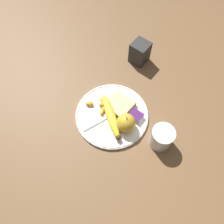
{
  "coord_description": "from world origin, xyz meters",
  "views": [
    {
      "loc": [
        -0.24,
        0.3,
        0.77
      ],
      "look_at": [
        0.0,
        0.0,
        0.03
      ],
      "focal_mm": 35.0,
      "sensor_mm": 36.0,
      "label": 1
    }
  ],
  "objects_px": {
    "plate": "(112,115)",
    "fork": "(110,115)",
    "banana": "(111,116)",
    "bread_slice": "(120,105)",
    "juice_glass": "(161,138)",
    "apple": "(126,123)",
    "jam_packet": "(136,116)",
    "condiment_caddy": "(140,52)"
  },
  "relations": [
    {
      "from": "plate",
      "to": "banana",
      "type": "xyz_separation_m",
      "value": [
        -0.01,
        0.02,
        0.02
      ]
    },
    {
      "from": "plate",
      "to": "fork",
      "type": "bearing_deg",
      "value": 72.7
    },
    {
      "from": "plate",
      "to": "apple",
      "type": "xyz_separation_m",
      "value": [
        -0.07,
        0.01,
        0.04
      ]
    },
    {
      "from": "bread_slice",
      "to": "jam_packet",
      "type": "height_order",
      "value": "same"
    },
    {
      "from": "apple",
      "to": "bread_slice",
      "type": "distance_m",
      "value": 0.09
    },
    {
      "from": "plate",
      "to": "apple",
      "type": "bearing_deg",
      "value": 172.47
    },
    {
      "from": "plate",
      "to": "bread_slice",
      "type": "xyz_separation_m",
      "value": [
        -0.0,
        -0.05,
        0.02
      ]
    },
    {
      "from": "plate",
      "to": "juice_glass",
      "type": "distance_m",
      "value": 0.21
    },
    {
      "from": "plate",
      "to": "condiment_caddy",
      "type": "distance_m",
      "value": 0.31
    },
    {
      "from": "apple",
      "to": "fork",
      "type": "xyz_separation_m",
      "value": [
        0.08,
        0.0,
        -0.03
      ]
    },
    {
      "from": "banana",
      "to": "apple",
      "type": "bearing_deg",
      "value": -174.34
    },
    {
      "from": "bread_slice",
      "to": "fork",
      "type": "relative_size",
      "value": 0.52
    },
    {
      "from": "bread_slice",
      "to": "fork",
      "type": "bearing_deg",
      "value": 84.08
    },
    {
      "from": "banana",
      "to": "bread_slice",
      "type": "height_order",
      "value": "banana"
    },
    {
      "from": "bread_slice",
      "to": "condiment_caddy",
      "type": "bearing_deg",
      "value": -71.31
    },
    {
      "from": "banana",
      "to": "plate",
      "type": "bearing_deg",
      "value": -64.36
    },
    {
      "from": "juice_glass",
      "to": "banana",
      "type": "distance_m",
      "value": 0.2
    },
    {
      "from": "juice_glass",
      "to": "jam_packet",
      "type": "bearing_deg",
      "value": -10.65
    },
    {
      "from": "apple",
      "to": "fork",
      "type": "distance_m",
      "value": 0.08
    },
    {
      "from": "plate",
      "to": "apple",
      "type": "height_order",
      "value": "apple"
    },
    {
      "from": "plate",
      "to": "fork",
      "type": "height_order",
      "value": "fork"
    },
    {
      "from": "bread_slice",
      "to": "jam_packet",
      "type": "relative_size",
      "value": 2.0
    },
    {
      "from": "jam_packet",
      "to": "condiment_caddy",
      "type": "relative_size",
      "value": 0.51
    },
    {
      "from": "jam_packet",
      "to": "condiment_caddy",
      "type": "xyz_separation_m",
      "value": [
        0.16,
        -0.25,
        0.03
      ]
    },
    {
      "from": "juice_glass",
      "to": "apple",
      "type": "bearing_deg",
      "value": 14.43
    },
    {
      "from": "plate",
      "to": "jam_packet",
      "type": "relative_size",
      "value": 5.62
    },
    {
      "from": "apple",
      "to": "plate",
      "type": "bearing_deg",
      "value": -7.53
    },
    {
      "from": "fork",
      "to": "condiment_caddy",
      "type": "height_order",
      "value": "condiment_caddy"
    },
    {
      "from": "plate",
      "to": "bread_slice",
      "type": "bearing_deg",
      "value": -93.56
    },
    {
      "from": "plate",
      "to": "apple",
      "type": "distance_m",
      "value": 0.08
    },
    {
      "from": "bread_slice",
      "to": "jam_packet",
      "type": "xyz_separation_m",
      "value": [
        -0.08,
        0.0,
        -0.0
      ]
    },
    {
      "from": "plate",
      "to": "banana",
      "type": "bearing_deg",
      "value": 115.64
    },
    {
      "from": "fork",
      "to": "condiment_caddy",
      "type": "distance_m",
      "value": 0.32
    },
    {
      "from": "banana",
      "to": "condiment_caddy",
      "type": "height_order",
      "value": "condiment_caddy"
    },
    {
      "from": "apple",
      "to": "fork",
      "type": "height_order",
      "value": "apple"
    },
    {
      "from": "bread_slice",
      "to": "jam_packet",
      "type": "distance_m",
      "value": 0.08
    },
    {
      "from": "fork",
      "to": "juice_glass",
      "type": "bearing_deg",
      "value": -61.31
    },
    {
      "from": "apple",
      "to": "jam_packet",
      "type": "distance_m",
      "value": 0.06
    },
    {
      "from": "banana",
      "to": "bread_slice",
      "type": "bearing_deg",
      "value": -85.8
    },
    {
      "from": "plate",
      "to": "juice_glass",
      "type": "xyz_separation_m",
      "value": [
        -0.2,
        -0.02,
        0.03
      ]
    },
    {
      "from": "juice_glass",
      "to": "condiment_caddy",
      "type": "relative_size",
      "value": 0.9
    },
    {
      "from": "apple",
      "to": "fork",
      "type": "relative_size",
      "value": 0.41
    }
  ]
}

